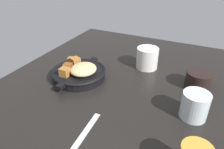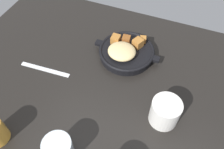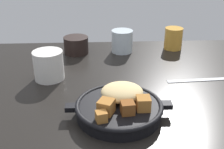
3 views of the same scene
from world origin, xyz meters
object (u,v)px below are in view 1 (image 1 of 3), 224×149
cast_iron_skillet (79,72)px  water_glass_short (195,105)px  ceramic_mug_white (147,58)px  butter_knife (82,136)px  coffee_mug_dark (198,80)px

cast_iron_skillet → water_glass_short: bearing=84.5°
cast_iron_skillet → water_glass_short: water_glass_short is taller
water_glass_short → ceramic_mug_white: bearing=-137.6°
butter_knife → water_glass_short: 32.52cm
cast_iron_skillet → butter_knife: size_ratio=1.31×
butter_knife → coffee_mug_dark: size_ratio=2.15×
cast_iron_skillet → ceramic_mug_white: ceramic_mug_white is taller
cast_iron_skillet → coffee_mug_dark: 43.08cm
cast_iron_skillet → ceramic_mug_white: size_ratio=2.84×
coffee_mug_dark → ceramic_mug_white: bearing=-107.7°
coffee_mug_dark → water_glass_short: (16.74, 0.62, 1.00)cm
coffee_mug_dark → water_glass_short: size_ratio=1.10×
cast_iron_skillet → ceramic_mug_white: bearing=133.4°
butter_knife → ceramic_mug_white: 44.38cm
cast_iron_skillet → butter_knife: 30.10cm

